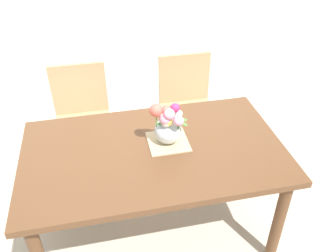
{
  "coord_description": "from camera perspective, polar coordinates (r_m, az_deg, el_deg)",
  "views": [
    {
      "loc": [
        -0.27,
        -1.61,
        2.04
      ],
      "look_at": [
        0.1,
        0.05,
        0.84
      ],
      "focal_mm": 38.04,
      "sensor_mm": 36.0,
      "label": 1
    }
  ],
  "objects": [
    {
      "name": "ground_plane",
      "position": [
        2.61,
        -1.94,
        -16.17
      ],
      "size": [
        12.0,
        12.0,
        0.0
      ],
      "primitive_type": "plane",
      "color": "#B7AD99"
    },
    {
      "name": "dining_table",
      "position": [
        2.15,
        -2.27,
        -5.6
      ],
      "size": [
        1.53,
        0.9,
        0.72
      ],
      "color": "brown",
      "rests_on": "ground_plane"
    },
    {
      "name": "chair_left",
      "position": [
        2.84,
        -13.55,
        1.83
      ],
      "size": [
        0.42,
        0.42,
        0.9
      ],
      "rotation": [
        0.0,
        0.0,
        3.14
      ],
      "color": "tan",
      "rests_on": "ground_plane"
    },
    {
      "name": "chair_right",
      "position": [
        2.92,
        3.07,
        3.83
      ],
      "size": [
        0.42,
        0.42,
        0.9
      ],
      "rotation": [
        0.0,
        0.0,
        3.14
      ],
      "color": "tan",
      "rests_on": "ground_plane"
    },
    {
      "name": "placemat",
      "position": [
        2.14,
        -0.0,
        -2.54
      ],
      "size": [
        0.24,
        0.24,
        0.01
      ],
      "primitive_type": "cube",
      "color": "tan",
      "rests_on": "dining_table"
    },
    {
      "name": "flower_vase",
      "position": [
        2.05,
        -0.05,
        0.2
      ],
      "size": [
        0.22,
        0.2,
        0.29
      ],
      "color": "silver",
      "rests_on": "placemat"
    }
  ]
}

